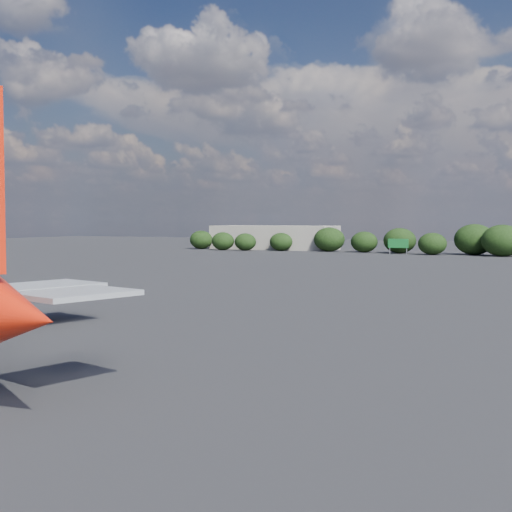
% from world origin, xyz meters
% --- Properties ---
extents(ground, '(500.00, 500.00, 0.00)m').
position_xyz_m(ground, '(0.00, 60.00, 0.00)').
color(ground, black).
rests_on(ground, ground).
extents(terminal_building, '(42.00, 16.00, 8.00)m').
position_xyz_m(terminal_building, '(-65.00, 192.00, 4.00)').
color(terminal_building, gray).
rests_on(terminal_building, ground).
extents(highway_sign, '(6.00, 0.30, 4.50)m').
position_xyz_m(highway_sign, '(-18.00, 176.00, 3.13)').
color(highway_sign, '#136125').
rests_on(highway_sign, ground).
extents(billboard_yellow, '(5.00, 0.30, 5.50)m').
position_xyz_m(billboard_yellow, '(12.00, 182.00, 3.87)').
color(billboard_yellow, yellow).
rests_on(billboard_yellow, ground).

